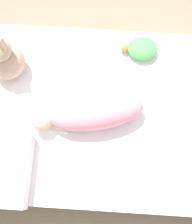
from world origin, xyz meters
name	(u,v)px	position (x,y,z in m)	size (l,w,h in m)	color
ground_plane	(97,124)	(0.00, 0.00, 0.00)	(12.00, 12.00, 0.00)	#7A6B56
bed_mattress	(97,119)	(0.00, 0.00, 0.11)	(1.33, 0.91, 0.23)	white
burp_cloth	(48,113)	(0.23, 0.02, 0.24)	(0.20, 0.18, 0.02)	white
swaddled_baby	(91,113)	(0.02, 0.02, 0.31)	(0.53, 0.26, 0.17)	pink
bunny_plush	(5,59)	(0.44, -0.20, 0.34)	(0.18, 0.18, 0.32)	tan
turtle_plush	(142,49)	(-0.21, -0.34, 0.27)	(0.19, 0.12, 0.08)	#51B756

